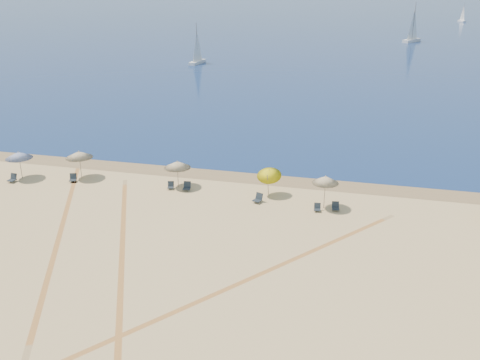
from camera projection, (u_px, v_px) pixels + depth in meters
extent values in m
plane|color=#0C2151|center=(350.00, 13.00, 227.05)|extent=(500.00, 500.00, 0.00)
plane|color=olive|center=(251.00, 177.00, 45.54)|extent=(500.00, 500.00, 0.00)
cylinder|color=gray|center=(20.00, 166.00, 44.95)|extent=(0.05, 0.05, 2.26)
cone|color=white|center=(19.00, 155.00, 44.59)|extent=(2.25, 2.25, 0.55)
sphere|color=gray|center=(18.00, 152.00, 44.48)|extent=(0.08, 0.08, 0.08)
cylinder|color=gray|center=(80.00, 165.00, 45.04)|extent=(0.05, 0.05, 2.29)
cone|color=#FFF2CE|center=(79.00, 155.00, 44.67)|extent=(2.29, 2.29, 0.55)
sphere|color=gray|center=(79.00, 151.00, 44.56)|extent=(0.08, 0.08, 0.08)
cylinder|color=gray|center=(178.00, 175.00, 43.18)|extent=(0.05, 0.06, 2.12)
cone|color=#FFF2CE|center=(177.00, 164.00, 42.85)|extent=(2.20, 2.20, 0.56)
sphere|color=gray|center=(177.00, 161.00, 42.73)|extent=(0.08, 0.08, 0.08)
cylinder|color=gray|center=(268.00, 185.00, 41.12)|extent=(0.05, 0.89, 2.09)
cone|color=yellow|center=(269.00, 173.00, 41.12)|extent=(1.94, 2.00, 1.24)
sphere|color=gray|center=(269.00, 169.00, 41.01)|extent=(0.08, 0.08, 0.08)
cylinder|color=gray|center=(325.00, 193.00, 39.23)|extent=(0.05, 0.07, 2.45)
cone|color=#FFF2CE|center=(326.00, 180.00, 38.84)|extent=(1.99, 2.00, 0.57)
sphere|color=gray|center=(326.00, 176.00, 38.73)|extent=(0.08, 0.08, 0.08)
cube|color=black|center=(12.00, 180.00, 44.41)|extent=(0.64, 0.64, 0.05)
cube|color=black|center=(14.00, 176.00, 44.56)|extent=(0.60, 0.27, 0.52)
cylinder|color=#A5A5AD|center=(8.00, 182.00, 44.32)|extent=(0.03, 0.03, 0.19)
cylinder|color=#A5A5AD|center=(13.00, 182.00, 44.18)|extent=(0.03, 0.03, 0.19)
cube|color=black|center=(73.00, 180.00, 44.48)|extent=(0.71, 0.71, 0.05)
cube|color=black|center=(73.00, 176.00, 44.64)|extent=(0.60, 0.38, 0.50)
cylinder|color=#A5A5AD|center=(69.00, 182.00, 44.30)|extent=(0.02, 0.02, 0.18)
cylinder|color=#A5A5AD|center=(74.00, 182.00, 44.35)|extent=(0.02, 0.02, 0.18)
cube|color=black|center=(171.00, 187.00, 43.00)|extent=(0.61, 0.61, 0.05)
cube|color=black|center=(171.00, 184.00, 43.15)|extent=(0.53, 0.30, 0.45)
cylinder|color=#A5A5AD|center=(167.00, 189.00, 42.86)|extent=(0.02, 0.02, 0.16)
cylinder|color=#A5A5AD|center=(172.00, 189.00, 42.87)|extent=(0.02, 0.02, 0.16)
cube|color=black|center=(187.00, 189.00, 42.70)|extent=(0.65, 0.65, 0.05)
cube|color=black|center=(187.00, 184.00, 42.87)|extent=(0.60, 0.29, 0.52)
cylinder|color=#A5A5AD|center=(183.00, 190.00, 42.56)|extent=(0.03, 0.03, 0.19)
cylinder|color=#A5A5AD|center=(189.00, 191.00, 42.52)|extent=(0.03, 0.03, 0.19)
cube|color=black|center=(257.00, 200.00, 40.47)|extent=(0.77, 0.77, 0.05)
cube|color=black|center=(259.00, 196.00, 40.59)|extent=(0.63, 0.42, 0.53)
cylinder|color=#A5A5AD|center=(254.00, 202.00, 40.44)|extent=(0.03, 0.03, 0.19)
cylinder|color=#A5A5AD|center=(259.00, 203.00, 40.19)|extent=(0.03, 0.03, 0.19)
cube|color=black|center=(317.00, 210.00, 39.00)|extent=(0.53, 0.53, 0.04)
cube|color=black|center=(317.00, 206.00, 39.14)|extent=(0.50, 0.23, 0.43)
cylinder|color=#A5A5AD|center=(314.00, 211.00, 38.89)|extent=(0.02, 0.02, 0.16)
cylinder|color=#A5A5AD|center=(320.00, 212.00, 38.84)|extent=(0.02, 0.02, 0.16)
cube|color=black|center=(336.00, 209.00, 39.12)|extent=(0.61, 0.61, 0.05)
cube|color=black|center=(335.00, 204.00, 39.27)|extent=(0.55, 0.28, 0.47)
cylinder|color=#A5A5AD|center=(333.00, 211.00, 38.99)|extent=(0.02, 0.02, 0.17)
cylinder|color=#A5A5AD|center=(338.00, 211.00, 38.96)|extent=(0.02, 0.02, 0.17)
cube|color=white|center=(412.00, 41.00, 133.43)|extent=(4.88, 6.41, 0.71)
cylinder|color=gray|center=(414.00, 22.00, 131.72)|extent=(0.14, 0.14, 9.49)
cube|color=white|center=(462.00, 21.00, 187.67)|extent=(2.42, 4.52, 0.48)
cylinder|color=gray|center=(463.00, 12.00, 186.52)|extent=(0.10, 0.10, 6.39)
cube|color=white|center=(197.00, 62.00, 101.84)|extent=(2.01, 5.28, 0.56)
cylinder|color=gray|center=(197.00, 43.00, 100.49)|extent=(0.11, 0.11, 7.49)
plane|color=tan|center=(121.00, 272.00, 31.16)|extent=(37.04, 37.04, 0.00)
plane|color=tan|center=(122.00, 263.00, 32.17)|extent=(37.04, 37.04, 0.00)
plane|color=tan|center=(231.00, 287.00, 29.67)|extent=(39.29, 39.29, 0.00)
plane|color=tan|center=(246.00, 281.00, 30.30)|extent=(39.29, 39.29, 0.00)
plane|color=tan|center=(62.00, 226.00, 36.83)|extent=(37.07, 37.07, 0.00)
plane|color=tan|center=(64.00, 219.00, 37.83)|extent=(37.07, 37.07, 0.00)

